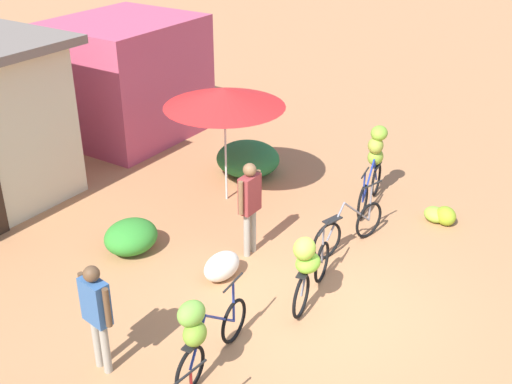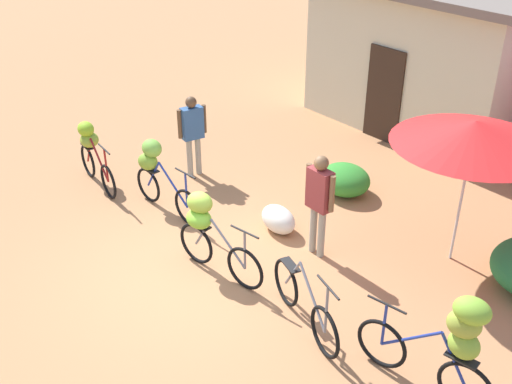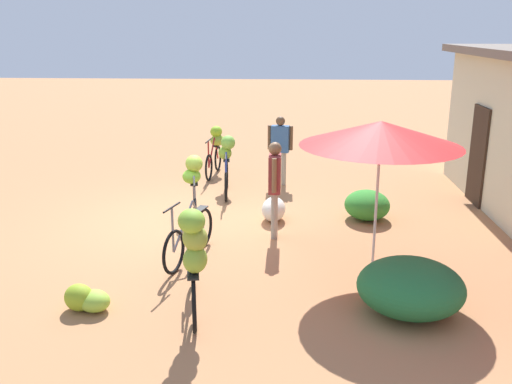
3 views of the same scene
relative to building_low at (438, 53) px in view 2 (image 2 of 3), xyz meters
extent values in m
plane|color=#B1784C|center=(1.50, -7.46, -1.59)|extent=(60.00, 60.00, 0.00)
cube|color=beige|center=(0.00, 0.00, -0.10)|extent=(4.79, 3.41, 2.98)
cube|color=#332319|center=(0.00, -1.72, -0.59)|extent=(0.90, 0.06, 2.00)
cylinder|color=brown|center=(-1.56, 2.98, 0.25)|extent=(0.29, 0.29, 3.67)
ellipsoid|color=#31882D|center=(1.17, -4.07, -1.31)|extent=(0.95, 0.85, 0.55)
cylinder|color=beige|center=(3.62, -4.30, -0.49)|extent=(0.04, 0.04, 2.20)
cone|color=red|center=(3.62, -4.30, 0.51)|extent=(2.27, 2.27, 0.35)
torus|color=black|center=(-1.40, -7.45, -1.27)|extent=(0.64, 0.11, 0.64)
torus|color=black|center=(-2.40, -7.36, -1.27)|extent=(0.64, 0.11, 0.64)
cylinder|color=maroon|center=(-2.23, -7.38, -0.97)|extent=(0.38, 0.07, 0.61)
cylinder|color=maroon|center=(-1.73, -7.42, -0.97)|extent=(0.68, 0.10, 0.62)
cylinder|color=black|center=(-1.40, -7.45, -0.62)|extent=(0.50, 0.08, 0.03)
cylinder|color=maroon|center=(-1.40, -7.45, -0.94)|extent=(0.04, 0.04, 0.64)
cube|color=black|center=(-2.30, -7.37, -0.92)|extent=(0.37, 0.17, 0.02)
ellipsoid|color=#8CA632|center=(-2.24, -7.34, -0.77)|extent=(0.52, 0.47, 0.27)
ellipsoid|color=#8ABD24|center=(-2.26, -7.37, -0.56)|extent=(0.39, 0.32, 0.27)
torus|color=black|center=(0.24, -6.86, -1.27)|extent=(0.64, 0.11, 0.64)
torus|color=black|center=(-0.84, -6.96, -1.27)|extent=(0.64, 0.11, 0.64)
cylinder|color=navy|center=(-0.65, -6.94, -0.98)|extent=(0.41, 0.07, 0.60)
cylinder|color=navy|center=(-0.11, -6.90, -0.98)|extent=(0.73, 0.10, 0.61)
cylinder|color=black|center=(0.24, -6.86, -0.63)|extent=(0.50, 0.08, 0.03)
cylinder|color=navy|center=(0.24, -6.86, -0.95)|extent=(0.04, 0.04, 0.64)
cube|color=black|center=(-0.73, -6.95, -0.92)|extent=(0.37, 0.17, 0.02)
ellipsoid|color=olive|center=(-0.74, -6.98, -0.76)|extent=(0.44, 0.39, 0.30)
ellipsoid|color=#72AF3D|center=(-0.70, -6.91, -0.51)|extent=(0.39, 0.32, 0.31)
torus|color=black|center=(2.18, -7.19, -1.25)|extent=(0.66, 0.17, 0.67)
torus|color=black|center=(1.22, -7.36, -1.25)|extent=(0.66, 0.17, 0.67)
cylinder|color=slate|center=(1.39, -7.33, -0.98)|extent=(0.37, 0.10, 0.57)
cylinder|color=slate|center=(1.87, -7.24, -0.98)|extent=(0.65, 0.15, 0.58)
cylinder|color=black|center=(2.18, -7.19, -0.64)|extent=(0.50, 0.12, 0.03)
cylinder|color=slate|center=(2.18, -7.19, -0.95)|extent=(0.04, 0.04, 0.62)
cube|color=black|center=(1.32, -7.34, -0.89)|extent=(0.38, 0.20, 0.02)
ellipsoid|color=#7EC332|center=(1.36, -7.38, -0.75)|extent=(0.43, 0.34, 0.27)
ellipsoid|color=#9BC33C|center=(1.33, -7.33, -0.51)|extent=(0.47, 0.42, 0.31)
torus|color=black|center=(3.82, -7.24, -1.25)|extent=(0.66, 0.23, 0.67)
torus|color=black|center=(2.79, -6.96, -1.25)|extent=(0.66, 0.23, 0.67)
cylinder|color=slate|center=(2.97, -7.01, -0.96)|extent=(0.40, 0.14, 0.60)
cylinder|color=slate|center=(3.48, -7.15, -0.96)|extent=(0.70, 0.23, 0.61)
cylinder|color=black|center=(3.82, -7.24, -0.56)|extent=(0.49, 0.16, 0.03)
cylinder|color=slate|center=(3.82, -7.24, -0.91)|extent=(0.04, 0.04, 0.69)
cube|color=black|center=(2.89, -6.99, -0.89)|extent=(0.38, 0.23, 0.02)
torus|color=black|center=(4.39, -6.86, -1.26)|extent=(0.66, 0.17, 0.66)
cylinder|color=navy|center=(5.24, -6.71, -0.97)|extent=(0.40, 0.11, 0.60)
cylinder|color=navy|center=(4.72, -6.80, -0.97)|extent=(0.70, 0.16, 0.61)
cylinder|color=black|center=(4.39, -6.86, -0.65)|extent=(0.50, 0.12, 0.03)
cylinder|color=navy|center=(4.39, -6.86, -0.96)|extent=(0.04, 0.04, 0.60)
cube|color=black|center=(5.31, -6.69, -0.89)|extent=(0.38, 0.20, 0.02)
ellipsoid|color=#85AB35|center=(5.29, -6.67, -0.72)|extent=(0.37, 0.30, 0.32)
ellipsoid|color=#91A338|center=(5.24, -6.67, -0.47)|extent=(0.45, 0.41, 0.32)
ellipsoid|color=#81B433|center=(5.31, -6.69, -0.23)|extent=(0.47, 0.41, 0.28)
ellipsoid|color=silver|center=(1.36, -5.84, -1.37)|extent=(0.73, 0.49, 0.44)
cylinder|color=gray|center=(2.30, -5.80, -1.18)|extent=(0.11, 0.11, 0.81)
cylinder|color=gray|center=(2.12, -5.80, -1.18)|extent=(0.11, 0.11, 0.81)
cube|color=maroon|center=(2.21, -5.80, -0.45)|extent=(0.40, 0.21, 0.64)
cylinder|color=brown|center=(2.46, -5.81, -0.42)|extent=(0.08, 0.08, 0.58)
cylinder|color=brown|center=(1.96, -5.80, -0.42)|extent=(0.08, 0.08, 0.58)
sphere|color=brown|center=(2.21, -5.80, -0.02)|extent=(0.22, 0.22, 0.22)
cylinder|color=gray|center=(-1.18, -5.86, -1.20)|extent=(0.11, 0.11, 0.77)
cylinder|color=gray|center=(-1.15, -5.68, -1.20)|extent=(0.11, 0.11, 0.77)
cube|color=#33598C|center=(-1.17, -5.77, -0.51)|extent=(0.26, 0.43, 0.61)
cylinder|color=brown|center=(-1.20, -6.01, -0.48)|extent=(0.08, 0.08, 0.55)
cylinder|color=brown|center=(-1.13, -5.52, -0.48)|extent=(0.08, 0.08, 0.55)
sphere|color=brown|center=(-1.17, -5.77, -0.10)|extent=(0.21, 0.21, 0.21)
camera|label=1|loc=(-5.45, -10.98, 4.30)|focal=44.97mm
camera|label=2|loc=(7.62, -11.47, 3.87)|focal=42.61mm
camera|label=3|loc=(11.39, -5.59, 1.93)|focal=39.32mm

